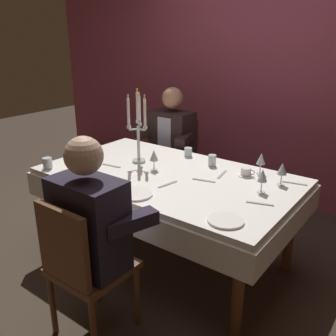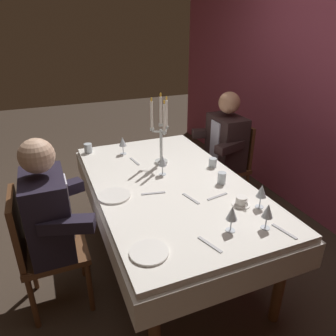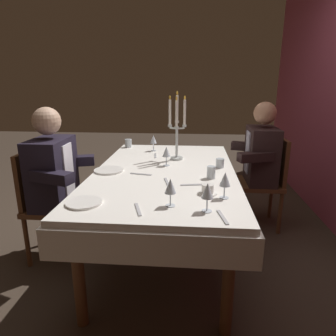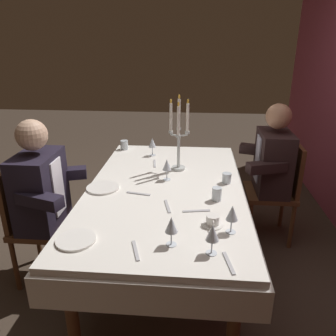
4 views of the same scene
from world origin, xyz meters
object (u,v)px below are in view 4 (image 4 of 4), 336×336
at_px(coffee_cup_0, 213,221).
at_px(dinner_plate_1, 76,240).
at_px(dining_table, 165,202).
at_px(water_tumbler_0, 217,194).
at_px(candelabra, 179,137).
at_px(seated_diner_0, 274,162).
at_px(wine_glass_3, 171,226).
at_px(water_tumbler_2, 227,178).
at_px(wine_glass_0, 212,234).
at_px(wine_glass_1, 152,143).
at_px(dinner_plate_0, 103,188).
at_px(wine_glass_2, 232,214).
at_px(wine_glass_4, 166,165).
at_px(seated_diner_1, 39,190).
at_px(water_tumbler_1, 124,145).

bearing_deg(coffee_cup_0, dinner_plate_1, -72.92).
distance_m(dining_table, water_tumbler_0, 0.43).
relative_size(candelabra, seated_diner_0, 0.48).
height_order(candelabra, coffee_cup_0, candelabra).
height_order(wine_glass_3, water_tumbler_2, wine_glass_3).
relative_size(water_tumbler_0, seated_diner_0, 0.07).
bearing_deg(dining_table, wine_glass_0, 21.46).
bearing_deg(wine_glass_1, dining_table, 14.87).
bearing_deg(dinner_plate_0, wine_glass_2, 59.79).
height_order(wine_glass_0, seated_diner_0, seated_diner_0).
distance_m(wine_glass_4, water_tumbler_2, 0.45).
xyz_separation_m(coffee_cup_0, seated_diner_0, (-1.09, 0.57, -0.03)).
bearing_deg(candelabra, dinner_plate_0, -51.05).
relative_size(water_tumbler_2, seated_diner_0, 0.06).
distance_m(coffee_cup_0, seated_diner_1, 1.26).
relative_size(dinner_plate_1, water_tumbler_0, 2.32).
bearing_deg(water_tumbler_2, seated_diner_0, 137.79).
height_order(water_tumbler_0, seated_diner_0, seated_diner_0).
bearing_deg(water_tumbler_2, water_tumbler_1, -128.13).
bearing_deg(candelabra, seated_diner_0, 107.08).
distance_m(wine_glass_2, wine_glass_4, 0.81).
xyz_separation_m(wine_glass_1, wine_glass_3, (1.38, 0.27, 0.00)).
relative_size(wine_glass_1, water_tumbler_1, 1.92).
bearing_deg(seated_diner_0, wine_glass_1, -93.73).
bearing_deg(seated_diner_0, wine_glass_2, -22.19).
relative_size(wine_glass_1, seated_diner_1, 0.13).
bearing_deg(water_tumbler_1, dining_table, 29.54).
xyz_separation_m(wine_glass_1, seated_diner_1, (0.78, -0.71, -0.12)).
xyz_separation_m(wine_glass_3, water_tumbler_2, (-0.82, 0.35, -0.08)).
height_order(dinner_plate_1, seated_diner_1, seated_diner_1).
relative_size(water_tumbler_2, seated_diner_1, 0.06).
bearing_deg(dinner_plate_0, wine_glass_3, 39.78).
height_order(wine_glass_3, seated_diner_1, seated_diner_1).
height_order(dining_table, coffee_cup_0, coffee_cup_0).
bearing_deg(dining_table, coffee_cup_0, 32.79).
relative_size(wine_glass_3, coffee_cup_0, 1.24).
xyz_separation_m(dinner_plate_1, wine_glass_0, (0.05, 0.71, 0.11)).
relative_size(wine_glass_3, seated_diner_0, 0.13).
height_order(water_tumbler_0, water_tumbler_1, water_tumbler_0).
height_order(wine_glass_0, water_tumbler_2, wine_glass_0).
xyz_separation_m(wine_glass_4, water_tumbler_2, (0.02, 0.45, -0.08)).
bearing_deg(wine_glass_2, water_tumbler_1, -147.54).
distance_m(water_tumbler_0, coffee_cup_0, 0.32).
relative_size(dinner_plate_0, seated_diner_0, 0.19).
distance_m(dinner_plate_1, wine_glass_2, 0.84).
relative_size(wine_glass_2, water_tumbler_0, 1.81).
xyz_separation_m(wine_glass_2, water_tumbler_2, (-0.67, 0.03, -0.08)).
relative_size(dining_table, dinner_plate_0, 8.43).
xyz_separation_m(dinner_plate_0, wine_glass_4, (-0.20, 0.43, 0.11)).
xyz_separation_m(dinner_plate_1, wine_glass_2, (-0.15, 0.82, 0.11)).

